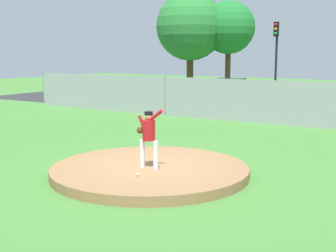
{
  "coord_description": "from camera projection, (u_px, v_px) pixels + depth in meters",
  "views": [
    {
      "loc": [
        6.5,
        -9.65,
        3.17
      ],
      "look_at": [
        -0.36,
        1.49,
        1.07
      ],
      "focal_mm": 49.02,
      "sensor_mm": 36.0,
      "label": 1
    }
  ],
  "objects": [
    {
      "name": "tree_tall_centre",
      "position": [
        190.0,
        27.0,
        36.77
      ],
      "size": [
        5.47,
        5.47,
        7.98
      ],
      "color": "#4C331E",
      "rests_on": "ground_plane"
    },
    {
      "name": "parked_car_silver",
      "position": [
        226.0,
        94.0,
        26.24
      ],
      "size": [
        1.9,
        4.17,
        1.7
      ],
      "color": "#B7BABF",
      "rests_on": "ground_plane"
    },
    {
      "name": "chainlink_fence",
      "position": [
        276.0,
        103.0,
        20.23
      ],
      "size": [
        28.92,
        0.07,
        2.06
      ],
      "color": "gray",
      "rests_on": "ground_plane"
    },
    {
      "name": "traffic_cone_orange",
      "position": [
        181.0,
        99.0,
        29.16
      ],
      "size": [
        0.4,
        0.4,
        0.55
      ],
      "color": "orange",
      "rests_on": "asphalt_strip"
    },
    {
      "name": "tree_bushy_near",
      "position": [
        229.0,
        28.0,
        36.54
      ],
      "size": [
        4.23,
        4.23,
        7.27
      ],
      "color": "#4C331E",
      "rests_on": "ground_plane"
    },
    {
      "name": "baseball",
      "position": [
        137.0,
        174.0,
        10.97
      ],
      "size": [
        0.07,
        0.07,
        0.07
      ],
      "primitive_type": "sphere",
      "color": "white",
      "rests_on": "pitchers_mound"
    },
    {
      "name": "pitcher_youth",
      "position": [
        148.0,
        133.0,
        11.57
      ],
      "size": [
        0.82,
        0.32,
        1.55
      ],
      "color": "silver",
      "rests_on": "pitchers_mound"
    },
    {
      "name": "asphalt_strip",
      "position": [
        303.0,
        113.0,
        24.17
      ],
      "size": [
        44.0,
        7.0,
        0.01
      ],
      "primitive_type": "cube",
      "color": "#2B2B2D",
      "rests_on": "ground_plane"
    },
    {
      "name": "traffic_light_near",
      "position": [
        276.0,
        48.0,
        29.01
      ],
      "size": [
        0.28,
        0.46,
        5.07
      ],
      "color": "black",
      "rests_on": "ground_plane"
    },
    {
      "name": "ground_plane",
      "position": [
        240.0,
        139.0,
        17.02
      ],
      "size": [
        80.0,
        80.0,
        0.0
      ],
      "primitive_type": "plane",
      "color": "#427A33"
    },
    {
      "name": "pitchers_mound",
      "position": [
        150.0,
        171.0,
        11.96
      ],
      "size": [
        5.15,
        5.15,
        0.24
      ],
      "primitive_type": "cylinder",
      "color": "olive",
      "rests_on": "ground_plane"
    }
  ]
}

